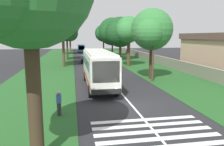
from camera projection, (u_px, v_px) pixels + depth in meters
name	position (u px, v px, depth m)	size (l,w,h in m)	color
ground	(133.00, 106.00, 16.96)	(160.00, 160.00, 0.00)	#262628
grass_verge_left	(44.00, 75.00, 30.13)	(120.00, 8.00, 0.04)	#235623
grass_verge_right	(160.00, 72.00, 32.93)	(120.00, 8.00, 0.04)	#235623
centre_line	(105.00, 74.00, 31.53)	(110.00, 0.16, 0.01)	silver
coach_bus	(98.00, 67.00, 23.07)	(11.16, 2.62, 3.73)	silver
zebra_crossing	(154.00, 131.00, 12.47)	(4.05, 6.80, 0.01)	silver
trailing_car_0	(89.00, 63.00, 39.18)	(4.30, 1.78, 1.43)	#B7A893
trailing_car_1	(85.00, 59.00, 44.75)	(4.30, 1.78, 1.43)	black
trailing_car_2	(97.00, 55.00, 54.70)	(4.30, 1.78, 1.43)	gold
trailing_car_3	(94.00, 53.00, 61.27)	(4.30, 1.78, 1.43)	black
trailing_minibus_0	(81.00, 48.00, 71.27)	(6.00, 2.14, 2.53)	teal
roadside_tree_left_1	(61.00, 19.00, 37.29)	(7.95, 6.37, 11.31)	#4C3826
roadside_tree_left_2	(66.00, 31.00, 63.89)	(7.77, 6.48, 10.01)	#4C3826
roadside_tree_left_3	(70.00, 34.00, 75.88)	(6.57, 5.48, 8.88)	brown
roadside_tree_left_4	(66.00, 26.00, 47.58)	(6.74, 5.51, 10.34)	#3D2D1E
roadside_tree_right_0	(111.00, 32.00, 57.92)	(8.55, 7.17, 9.95)	#3D2D1E
roadside_tree_right_1	(103.00, 34.00, 75.46)	(6.97, 5.77, 9.04)	#3D2D1E
roadside_tree_right_2	(151.00, 31.00, 26.74)	(5.81, 4.99, 8.49)	#3D2D1E
roadside_tree_right_3	(119.00, 33.00, 48.82)	(8.34, 6.78, 9.38)	#4C3826
roadside_tree_right_4	(128.00, 31.00, 38.22)	(5.80, 4.62, 8.57)	#4C3826
utility_pole	(153.00, 49.00, 25.51)	(0.24, 1.40, 7.27)	#473828
roadside_wall	(168.00, 62.00, 38.24)	(70.00, 0.40, 1.56)	gray
pedestrian	(59.00, 103.00, 14.77)	(0.34, 0.34, 1.69)	#26262D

